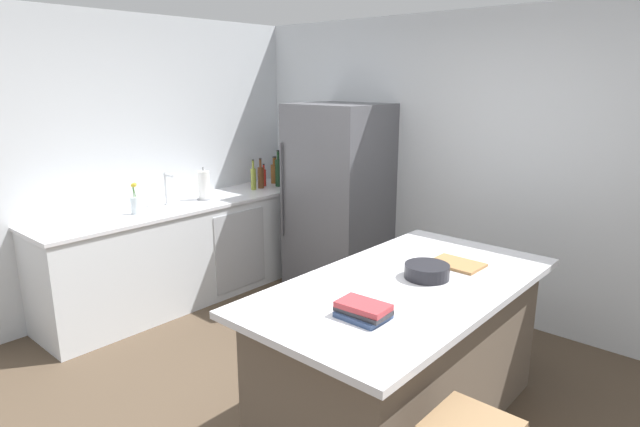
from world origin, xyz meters
TOP-DOWN VIEW (x-y plane):
  - ground_plane at (0.00, 0.00)m, footprint 7.20×7.20m
  - wall_rear at (0.00, 2.25)m, footprint 6.00×0.10m
  - wall_left at (-2.45, 0.00)m, footprint 0.10×6.00m
  - counter_run_left at (-2.08, 0.71)m, footprint 0.67×2.81m
  - kitchen_island at (0.49, 0.42)m, footprint 1.06×1.98m
  - refrigerator at (-1.18, 1.83)m, footprint 0.86×0.77m
  - sink_faucet at (-2.13, 0.54)m, footprint 0.15×0.05m
  - flower_vase at (-2.05, 0.18)m, footprint 0.08×0.08m
  - paper_towel_roll at (-2.07, 0.91)m, footprint 0.14×0.14m
  - vinegar_bottle at (-1.99, 2.00)m, footprint 0.05×0.05m
  - whiskey_bottle at (-2.15, 1.91)m, footprint 0.09×0.09m
  - wine_bottle at (-2.00, 1.82)m, footprint 0.07×0.07m
  - hot_sauce_bottle at (-2.12, 1.72)m, footprint 0.05×0.05m
  - syrup_bottle at (-2.07, 1.62)m, footprint 0.06×0.06m
  - olive_oil_bottle at (-2.06, 1.52)m, footprint 0.06×0.06m
  - cookbook_stack at (0.59, -0.12)m, footprint 0.26×0.19m
  - mixing_bowl at (0.55, 0.56)m, footprint 0.26×0.26m
  - cutting_board at (0.58, 0.87)m, footprint 0.32×0.23m

SIDE VIEW (x-z plane):
  - ground_plane at x=0.00m, z-range 0.00..0.00m
  - kitchen_island at x=0.49m, z-range 0.01..0.91m
  - counter_run_left at x=-2.08m, z-range 0.00..0.93m
  - refrigerator at x=-1.18m, z-range 0.00..1.82m
  - cutting_board at x=0.58m, z-range 0.91..0.92m
  - cookbook_stack at x=0.59m, z-range 0.91..0.98m
  - mixing_bowl at x=0.55m, z-range 0.91..0.99m
  - hot_sauce_bottle at x=-2.12m, z-range 0.90..1.14m
  - flower_vase at x=-2.05m, z-range 0.89..1.16m
  - vinegar_bottle at x=-1.99m, z-range 0.89..1.18m
  - whiskey_bottle at x=-2.15m, z-range 0.89..1.19m
  - syrup_bottle at x=-2.07m, z-range 0.89..1.20m
  - olive_oil_bottle at x=-2.06m, z-range 0.89..1.20m
  - paper_towel_roll at x=-2.07m, z-range 0.90..1.21m
  - wine_bottle at x=-2.00m, z-range 0.89..1.27m
  - sink_faucet at x=-2.13m, z-range 0.93..1.23m
  - wall_rear at x=0.00m, z-range 0.00..2.60m
  - wall_left at x=-2.45m, z-range 0.00..2.60m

